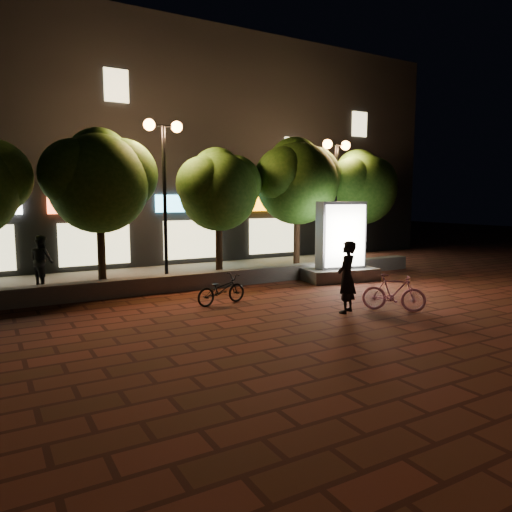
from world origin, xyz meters
TOP-DOWN VIEW (x-y plane):
  - ground at (0.00, 0.00)m, footprint 80.00×80.00m
  - retaining_wall at (0.00, 4.00)m, footprint 16.00×0.45m
  - sidewalk at (0.00, 6.50)m, footprint 16.00×5.00m
  - building_block at (-0.01, 12.99)m, footprint 28.00×8.12m
  - tree_left at (-3.45, 5.46)m, footprint 3.60×3.00m
  - tree_mid at (0.55, 5.46)m, footprint 3.24×2.70m
  - tree_right at (3.86, 5.46)m, footprint 3.72×3.10m
  - tree_far_right at (7.05, 5.46)m, footprint 3.48×2.90m
  - street_lamp_left at (-1.50, 5.20)m, footprint 1.26×0.36m
  - street_lamp_right at (5.50, 5.20)m, footprint 1.26×0.36m
  - ad_kiosk at (3.94, 2.98)m, footprint 2.66×1.63m
  - scooter_pink at (2.19, -1.17)m, footprint 1.37×1.43m
  - rider at (1.05, -0.72)m, footprint 0.77×0.69m
  - scooter_parked at (-1.22, 1.65)m, footprint 1.57×0.78m
  - pedestrian at (-5.09, 6.47)m, footprint 0.87×0.96m

SIDE VIEW (x-z plane):
  - ground at x=0.00m, z-range 0.00..0.00m
  - sidewalk at x=0.00m, z-range 0.00..0.08m
  - retaining_wall at x=0.00m, z-range 0.00..0.50m
  - scooter_parked at x=-1.22m, z-range 0.00..0.79m
  - scooter_pink at x=2.19m, z-range 0.00..0.93m
  - pedestrian at x=-5.09m, z-range 0.08..1.68m
  - rider at x=1.05m, z-range 0.00..1.78m
  - ad_kiosk at x=3.94m, z-range -0.26..2.44m
  - tree_mid at x=0.55m, z-range 0.97..5.47m
  - tree_far_right at x=7.05m, z-range 0.99..5.75m
  - tree_left at x=-3.45m, z-range 1.00..5.89m
  - tree_right at x=3.86m, z-range 1.03..6.10m
  - street_lamp_right at x=5.50m, z-range 1.40..6.38m
  - street_lamp_left at x=-1.50m, z-range 1.44..6.62m
  - building_block at x=-0.01m, z-range -0.65..10.65m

